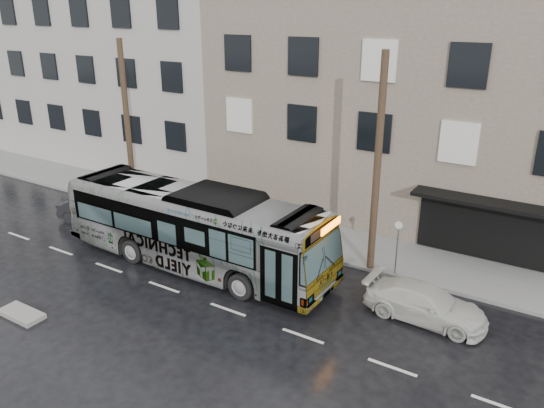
{
  "coord_description": "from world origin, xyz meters",
  "views": [
    {
      "loc": [
        13.67,
        -16.19,
        10.65
      ],
      "look_at": [
        2.03,
        2.5,
        2.4
      ],
      "focal_mm": 35.0,
      "sensor_mm": 36.0,
      "label": 1
    }
  ],
  "objects_px": {
    "utility_pole_rear": "(128,127)",
    "sign_post": "(397,247)",
    "white_sedan": "(425,303)",
    "dark_sedan": "(94,212)",
    "bus": "(194,227)",
    "utility_pole_front": "(377,166)"
  },
  "relations": [
    {
      "from": "utility_pole_front",
      "to": "utility_pole_rear",
      "type": "xyz_separation_m",
      "value": [
        -14.0,
        0.0,
        0.0
      ]
    },
    {
      "from": "sign_post",
      "to": "dark_sedan",
      "type": "xyz_separation_m",
      "value": [
        -15.27,
        -2.7,
        -0.7
      ]
    },
    {
      "from": "bus",
      "to": "white_sedan",
      "type": "height_order",
      "value": "bus"
    },
    {
      "from": "dark_sedan",
      "to": "sign_post",
      "type": "bearing_deg",
      "value": -85.36
    },
    {
      "from": "sign_post",
      "to": "white_sedan",
      "type": "xyz_separation_m",
      "value": [
        2.0,
        -2.52,
        -0.71
      ]
    },
    {
      "from": "utility_pole_rear",
      "to": "sign_post",
      "type": "height_order",
      "value": "utility_pole_rear"
    },
    {
      "from": "utility_pole_front",
      "to": "sign_post",
      "type": "relative_size",
      "value": 3.75
    },
    {
      "from": "bus",
      "to": "dark_sedan",
      "type": "height_order",
      "value": "bus"
    },
    {
      "from": "utility_pole_rear",
      "to": "white_sedan",
      "type": "xyz_separation_m",
      "value": [
        17.1,
        -2.52,
        -4.01
      ]
    },
    {
      "from": "utility_pole_rear",
      "to": "utility_pole_front",
      "type": "bearing_deg",
      "value": 0.0
    },
    {
      "from": "utility_pole_front",
      "to": "sign_post",
      "type": "height_order",
      "value": "utility_pole_front"
    },
    {
      "from": "utility_pole_front",
      "to": "sign_post",
      "type": "bearing_deg",
      "value": 0.0
    },
    {
      "from": "sign_post",
      "to": "white_sedan",
      "type": "bearing_deg",
      "value": -51.61
    },
    {
      "from": "white_sedan",
      "to": "sign_post",
      "type": "bearing_deg",
      "value": 40.03
    },
    {
      "from": "utility_pole_front",
      "to": "white_sedan",
      "type": "distance_m",
      "value": 5.66
    },
    {
      "from": "utility_pole_rear",
      "to": "white_sedan",
      "type": "bearing_deg",
      "value": -8.39
    },
    {
      "from": "utility_pole_front",
      "to": "utility_pole_rear",
      "type": "height_order",
      "value": "same"
    },
    {
      "from": "sign_post",
      "to": "dark_sedan",
      "type": "bearing_deg",
      "value": -169.97
    },
    {
      "from": "utility_pole_rear",
      "to": "dark_sedan",
      "type": "bearing_deg",
      "value": -93.65
    },
    {
      "from": "sign_post",
      "to": "white_sedan",
      "type": "relative_size",
      "value": 0.55
    },
    {
      "from": "white_sedan",
      "to": "dark_sedan",
      "type": "height_order",
      "value": "dark_sedan"
    },
    {
      "from": "sign_post",
      "to": "bus",
      "type": "bearing_deg",
      "value": -155.44
    }
  ]
}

